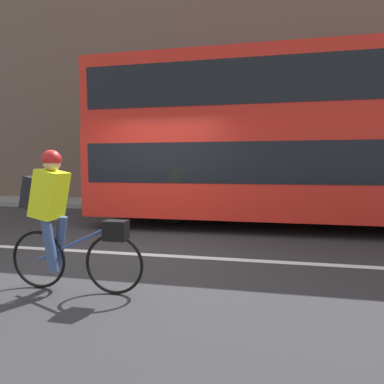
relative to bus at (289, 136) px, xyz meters
The scene contains 7 objects.
ground_plane 4.49m from the bus, 134.38° to the right, with size 80.00×80.00×0.00m, color #2D2D30.
road_center_line 4.47m from the bus, 134.58° to the right, with size 50.00×0.14×0.01m, color silver.
sidewalk_curb 4.44m from the bus, 134.50° to the left, with size 60.00×2.01×0.15m.
building_facade 5.41m from the bus, 124.87° to the left, with size 60.00×0.30×9.14m.
bus is the anchor object (origin of this frame).
cyclist_on_bike 5.41m from the bus, 125.37° to the right, with size 1.64×0.32×1.63m.
trash_bin 4.05m from the bus, 133.57° to the left, with size 0.47×0.47×0.85m.
Camera 1 is at (1.82, -4.53, 1.45)m, focal length 28.00 mm.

